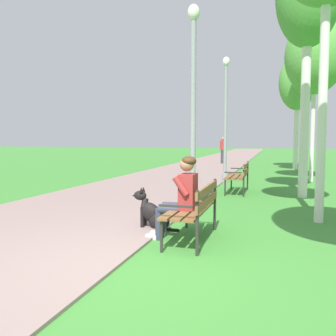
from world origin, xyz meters
TOP-DOWN VIEW (x-y plane):
  - ground_plane at (0.00, 0.00)m, footprint 120.00×120.00m
  - paved_path at (-2.26, 24.00)m, footprint 4.17×60.00m
  - park_bench_near at (0.43, 1.30)m, footprint 0.55×1.50m
  - park_bench_mid at (0.59, 6.29)m, footprint 0.55×1.50m
  - person_seated_on_near_bench at (0.22, 1.27)m, footprint 0.74×0.49m
  - dog_black at (-0.37, 1.71)m, footprint 0.83×0.30m
  - lamp_post_near at (-0.06, 3.27)m, footprint 0.24×0.24m
  - lamp_post_mid at (-0.11, 8.54)m, footprint 0.24×0.24m
  - birch_tree_fourth at (2.78, 9.76)m, footprint 2.02×2.14m
  - birch_tree_fifth at (2.71, 12.96)m, footprint 1.51×1.33m
  - birch_tree_sixth at (2.53, 15.56)m, footprint 1.82×1.86m
  - pedestrian_distant at (-1.54, 18.00)m, footprint 0.32×0.22m

SIDE VIEW (x-z plane):
  - ground_plane at x=0.00m, z-range 0.00..0.00m
  - paved_path at x=-2.26m, z-range 0.00..0.04m
  - dog_black at x=-0.37m, z-range -0.09..0.61m
  - park_bench_near at x=0.43m, z-range 0.09..0.94m
  - park_bench_mid at x=0.59m, z-range 0.09..0.94m
  - person_seated_on_near_bench at x=0.22m, z-range 0.06..1.31m
  - pedestrian_distant at x=-1.54m, z-range 0.02..1.67m
  - lamp_post_near at x=-0.06m, z-range 0.07..4.22m
  - lamp_post_mid at x=-0.11m, z-range 0.07..4.36m
  - birch_tree_sixth at x=2.53m, z-range 1.44..7.22m
  - birch_tree_fourth at x=2.78m, z-range 1.52..7.23m
  - birch_tree_fifth at x=2.71m, z-range 1.69..8.11m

